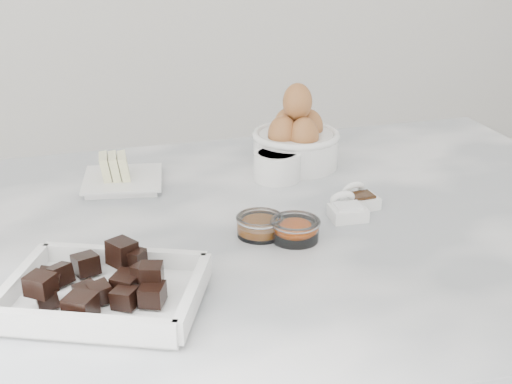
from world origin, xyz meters
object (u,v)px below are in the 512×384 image
(vanilla_spoon, at_px, (359,198))
(chocolate_dish, at_px, (105,287))
(honey_bowl, at_px, (260,225))
(butter_plate, at_px, (121,176))
(zest_bowl, at_px, (295,229))
(salt_spoon, at_px, (346,209))
(egg_bowl, at_px, (296,139))
(sugar_ramekin, at_px, (277,165))

(vanilla_spoon, bearing_deg, chocolate_dish, -155.38)
(honey_bowl, distance_m, vanilla_spoon, 0.18)
(butter_plate, relative_size, zest_bowl, 2.08)
(chocolate_dish, bearing_deg, butter_plate, 80.67)
(vanilla_spoon, bearing_deg, zest_bowl, -148.10)
(chocolate_dish, distance_m, salt_spoon, 0.39)
(egg_bowl, bearing_deg, salt_spoon, -90.44)
(butter_plate, xyz_separation_m, vanilla_spoon, (0.34, -0.19, -0.00))
(zest_bowl, xyz_separation_m, salt_spoon, (0.10, 0.05, -0.00))
(vanilla_spoon, bearing_deg, salt_spoon, -136.31)
(chocolate_dish, height_order, egg_bowl, egg_bowl)
(egg_bowl, relative_size, vanilla_spoon, 2.46)
(zest_bowl, bearing_deg, egg_bowl, 70.52)
(chocolate_dish, relative_size, salt_spoon, 4.10)
(zest_bowl, bearing_deg, honey_bowl, 147.26)
(sugar_ramekin, relative_size, salt_spoon, 1.21)
(chocolate_dish, distance_m, butter_plate, 0.37)
(egg_bowl, relative_size, salt_spoon, 2.35)
(honey_bowl, height_order, zest_bowl, same)
(egg_bowl, height_order, zest_bowl, egg_bowl)
(butter_plate, xyz_separation_m, sugar_ramekin, (0.25, -0.04, 0.01))
(chocolate_dish, relative_size, honey_bowl, 3.96)
(zest_bowl, bearing_deg, salt_spoon, 26.74)
(egg_bowl, bearing_deg, vanilla_spoon, -80.55)
(zest_bowl, distance_m, salt_spoon, 0.11)
(zest_bowl, bearing_deg, chocolate_dish, -159.35)
(egg_bowl, relative_size, honey_bowl, 2.27)
(butter_plate, relative_size, sugar_ramekin, 1.84)
(sugar_ramekin, bearing_deg, honey_bowl, -114.28)
(butter_plate, bearing_deg, salt_spoon, -36.01)
(chocolate_dish, distance_m, vanilla_spoon, 0.43)
(sugar_ramekin, height_order, honey_bowl, sugar_ramekin)
(butter_plate, bearing_deg, egg_bowl, 1.99)
(butter_plate, xyz_separation_m, salt_spoon, (0.30, -0.22, -0.00))
(egg_bowl, distance_m, vanilla_spoon, 0.20)
(chocolate_dish, distance_m, honey_bowl, 0.26)
(egg_bowl, bearing_deg, butter_plate, -178.01)
(butter_plate, xyz_separation_m, egg_bowl, (0.30, 0.01, 0.03))
(honey_bowl, xyz_separation_m, salt_spoon, (0.14, 0.02, -0.00))
(zest_bowl, height_order, salt_spoon, salt_spoon)
(egg_bowl, distance_m, zest_bowl, 0.30)
(honey_bowl, bearing_deg, salt_spoon, 8.86)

